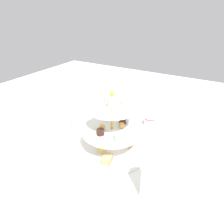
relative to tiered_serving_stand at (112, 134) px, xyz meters
name	(u,v)px	position (x,y,z in m)	size (l,w,h in m)	color
ground_plane	(112,150)	(0.00, 0.00, -0.09)	(2.40, 2.40, 0.00)	white
tiered_serving_stand	(112,134)	(0.00, 0.00, 0.00)	(0.30, 0.30, 0.27)	white
water_glass_tall_right	(151,180)	(0.14, 0.22, -0.02)	(0.07, 0.07, 0.14)	silver
water_glass_short_left	(123,115)	(-0.25, -0.08, -0.05)	(0.06, 0.06, 0.07)	silver
teacup_with_saucer	(150,122)	(-0.27, 0.07, -0.06)	(0.09, 0.09, 0.05)	white
butter_knife_left	(39,185)	(0.29, -0.12, -0.08)	(0.17, 0.01, 0.00)	silver
butter_knife_right	(186,150)	(-0.16, 0.27, -0.08)	(0.17, 0.01, 0.00)	silver
water_glass_mid_back	(78,120)	(-0.06, -0.23, -0.03)	(0.06, 0.06, 0.11)	silver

